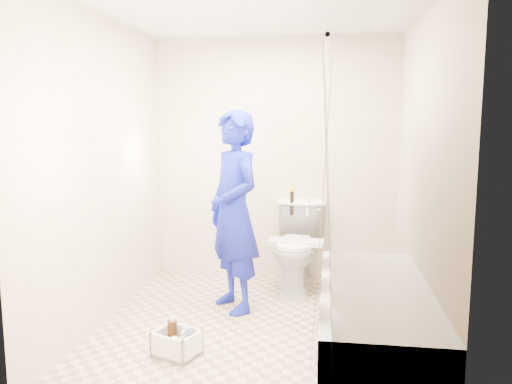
# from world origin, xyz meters

# --- Properties ---
(floor) EXTENTS (2.60, 2.60, 0.00)m
(floor) POSITION_xyz_m (0.00, 0.00, 0.00)
(floor) COLOR #BEB086
(floor) RESTS_ON ground
(ceiling) EXTENTS (2.40, 2.60, 0.02)m
(ceiling) POSITION_xyz_m (0.00, 0.00, 2.40)
(ceiling) COLOR silver
(ceiling) RESTS_ON wall_back
(wall_back) EXTENTS (2.40, 0.02, 2.40)m
(wall_back) POSITION_xyz_m (0.00, 1.30, 1.20)
(wall_back) COLOR beige
(wall_back) RESTS_ON ground
(wall_front) EXTENTS (2.40, 0.02, 2.40)m
(wall_front) POSITION_xyz_m (0.00, -1.30, 1.20)
(wall_front) COLOR beige
(wall_front) RESTS_ON ground
(wall_left) EXTENTS (0.02, 2.60, 2.40)m
(wall_left) POSITION_xyz_m (-1.20, 0.00, 1.20)
(wall_left) COLOR beige
(wall_left) RESTS_ON ground
(wall_right) EXTENTS (0.02, 2.60, 2.40)m
(wall_right) POSITION_xyz_m (1.20, 0.00, 1.20)
(wall_right) COLOR beige
(wall_right) RESTS_ON ground
(bathtub) EXTENTS (0.70, 1.75, 0.50)m
(bathtub) POSITION_xyz_m (0.85, -0.43, 0.27)
(bathtub) COLOR silver
(bathtub) RESTS_ON ground
(curtain_rod) EXTENTS (0.02, 1.90, 0.02)m
(curtain_rod) POSITION_xyz_m (0.52, -0.43, 1.95)
(curtain_rod) COLOR silver
(curtain_rod) RESTS_ON wall_back
(shower_curtain) EXTENTS (0.06, 1.75, 1.80)m
(shower_curtain) POSITION_xyz_m (0.52, -0.43, 1.02)
(shower_curtain) COLOR white
(shower_curtain) RESTS_ON curtain_rod
(toilet) EXTENTS (0.51, 0.83, 0.82)m
(toilet) POSITION_xyz_m (0.25, 0.95, 0.41)
(toilet) COLOR silver
(toilet) RESTS_ON ground
(tank_lid) EXTENTS (0.52, 0.25, 0.04)m
(tank_lid) POSITION_xyz_m (0.24, 0.82, 0.48)
(tank_lid) COLOR white
(tank_lid) RESTS_ON toilet
(tank_internals) EXTENTS (0.20, 0.07, 0.27)m
(tank_internals) POSITION_xyz_m (0.22, 1.17, 0.81)
(tank_internals) COLOR black
(tank_internals) RESTS_ON toilet
(plumber) EXTENTS (0.69, 0.73, 1.67)m
(plumber) POSITION_xyz_m (-0.24, 0.35, 0.84)
(plumber) COLOR #0E1493
(plumber) RESTS_ON ground
(cleaning_caddy) EXTENTS (0.35, 0.31, 0.22)m
(cleaning_caddy) POSITION_xyz_m (-0.45, -0.57, 0.08)
(cleaning_caddy) COLOR white
(cleaning_caddy) RESTS_ON ground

